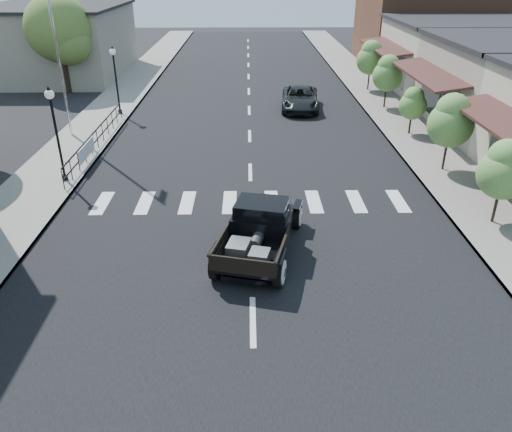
{
  "coord_description": "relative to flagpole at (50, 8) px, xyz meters",
  "views": [
    {
      "loc": [
        -0.09,
        -13.01,
        8.14
      ],
      "look_at": [
        0.15,
        0.93,
        1.0
      ],
      "focal_mm": 35.0,
      "sensor_mm": 36.0,
      "label": 1
    }
  ],
  "objects": [
    {
      "name": "small_tree_e",
      "position": [
        17.5,
        9.87,
        -4.47
      ],
      "size": [
        1.91,
        1.91,
        3.18
      ],
      "primitive_type": null,
      "color": "#55833C",
      "rests_on": "sidewalk_right"
    },
    {
      "name": "road_markings",
      "position": [
        9.2,
        -2.0,
        -6.21
      ],
      "size": [
        12.0,
        60.0,
        0.06
      ],
      "primitive_type": null,
      "color": "silver",
      "rests_on": "ground"
    },
    {
      "name": "small_tree_a",
      "position": [
        17.5,
        -9.95,
        -4.64
      ],
      "size": [
        1.7,
        1.7,
        2.83
      ],
      "primitive_type": null,
      "color": "#55833C",
      "rests_on": "sidewalk_right"
    },
    {
      "name": "low_building_left",
      "position": [
        -5.8,
        16.0,
        -3.71
      ],
      "size": [
        10.0,
        12.0,
        5.0
      ],
      "primitive_type": "cube",
      "color": "gray",
      "rests_on": "ground"
    },
    {
      "name": "far_building_right",
      "position": [
        24.7,
        20.0,
        -2.71
      ],
      "size": [
        11.0,
        10.0,
        7.0
      ],
      "primitive_type": "cube",
      "color": "brown",
      "rests_on": "ground"
    },
    {
      "name": "hotrod_pickup",
      "position": [
        9.46,
        -11.58,
        -5.37
      ],
      "size": [
        3.33,
        5.21,
        1.67
      ],
      "primitive_type": null,
      "rotation": [
        0.0,
        0.0,
        -0.24
      ],
      "color": "black",
      "rests_on": "ground"
    },
    {
      "name": "flagpole",
      "position": [
        0.0,
        0.0,
        0.0
      ],
      "size": [
        0.12,
        0.12,
        12.11
      ],
      "primitive_type": "cylinder",
      "color": "silver",
      "rests_on": "sidewalk_left"
    },
    {
      "name": "lamp_post_c",
      "position": [
        1.6,
        4.0,
        -4.16
      ],
      "size": [
        0.36,
        0.36,
        3.8
      ],
      "primitive_type": null,
      "color": "black",
      "rests_on": "sidewalk_left"
    },
    {
      "name": "big_tree_far",
      "position": [
        -3.3,
        10.0,
        -3.02
      ],
      "size": [
        4.34,
        4.34,
        6.38
      ],
      "primitive_type": null,
      "color": "#516B2E",
      "rests_on": "ground"
    },
    {
      "name": "second_car",
      "position": [
        12.32,
        5.27,
        -5.55
      ],
      "size": [
        2.56,
        4.89,
        1.31
      ],
      "primitive_type": "imported",
      "rotation": [
        0.0,
        0.0,
        -0.08
      ],
      "color": "black",
      "rests_on": "ground"
    },
    {
      "name": "road",
      "position": [
        9.2,
        3.0,
        -6.2
      ],
      "size": [
        14.0,
        80.0,
        0.02
      ],
      "primitive_type": "cube",
      "color": "black",
      "rests_on": "ground"
    },
    {
      "name": "small_tree_d",
      "position": [
        17.5,
        5.21,
        -4.56
      ],
      "size": [
        1.8,
        1.8,
        2.99
      ],
      "primitive_type": null,
      "color": "#55833C",
      "rests_on": "sidewalk_right"
    },
    {
      "name": "small_tree_c",
      "position": [
        17.5,
        -0.07,
        -4.9
      ],
      "size": [
        1.39,
        1.39,
        2.31
      ],
      "primitive_type": null,
      "color": "#55833C",
      "rests_on": "sidewalk_right"
    },
    {
      "name": "small_tree_b",
      "position": [
        17.5,
        -5.07,
        -4.49
      ],
      "size": [
        1.88,
        1.88,
        3.14
      ],
      "primitive_type": null,
      "color": "#55833C",
      "rests_on": "sidewalk_right"
    },
    {
      "name": "sidewalk_right",
      "position": [
        17.7,
        3.0,
        -6.13
      ],
      "size": [
        3.0,
        80.0,
        0.15
      ],
      "primitive_type": "cube",
      "color": "gray",
      "rests_on": "ground"
    },
    {
      "name": "lamp_post_b",
      "position": [
        1.6,
        -6.0,
        -4.16
      ],
      "size": [
        0.36,
        0.36,
        3.8
      ],
      "primitive_type": null,
      "color": "black",
      "rests_on": "sidewalk_left"
    },
    {
      "name": "railing",
      "position": [
        1.9,
        -2.0,
        -5.56
      ],
      "size": [
        0.08,
        10.0,
        1.0
      ],
      "primitive_type": null,
      "color": "black",
      "rests_on": "sidewalk_left"
    },
    {
      "name": "ground",
      "position": [
        9.2,
        -12.0,
        -6.21
      ],
      "size": [
        120.0,
        120.0,
        0.0
      ],
      "primitive_type": "plane",
      "color": "black",
      "rests_on": "ground"
    },
    {
      "name": "sidewalk_left",
      "position": [
        0.7,
        3.0,
        -6.13
      ],
      "size": [
        3.0,
        80.0,
        0.15
      ],
      "primitive_type": "cube",
      "color": "gray",
      "rests_on": "ground"
    },
    {
      "name": "storefront_far",
      "position": [
        24.2,
        10.0,
        -3.96
      ],
      "size": [
        10.0,
        9.0,
        4.5
      ],
      "primitive_type": "cube",
      "color": "#B6AE9A",
      "rests_on": "ground"
    },
    {
      "name": "banner",
      "position": [
        1.98,
        -4.0,
        -5.76
      ],
      "size": [
        0.04,
        2.2,
        0.6
      ],
      "primitive_type": null,
      "color": "silver",
      "rests_on": "sidewalk_left"
    }
  ]
}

